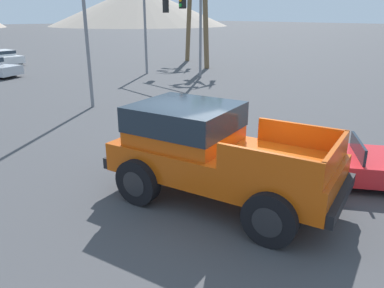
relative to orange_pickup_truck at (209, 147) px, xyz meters
The scene contains 7 objects.
ground_plane 1.17m from the orange_pickup_truck, ahead, with size 320.00×320.00×0.00m, color #424244.
orange_pickup_truck is the anchor object (origin of this frame).
red_convertible_car 4.14m from the orange_pickup_truck, 29.93° to the right, with size 4.21×4.66×1.01m.
parked_car_white 27.41m from the orange_pickup_truck, 84.46° to the left, with size 2.62×4.35×1.10m.
traffic_light_main 16.78m from the orange_pickup_truck, 57.97° to the left, with size 0.38×4.50×5.24m.
traffic_light_crosswalk 17.60m from the orange_pickup_truck, 53.12° to the left, with size 0.38×4.07×5.04m.
palm_tree_tall 25.12m from the orange_pickup_truck, 51.83° to the left, with size 2.97×2.92×6.45m.
Camera 1 is at (-5.25, -5.45, 3.75)m, focal length 35.00 mm.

